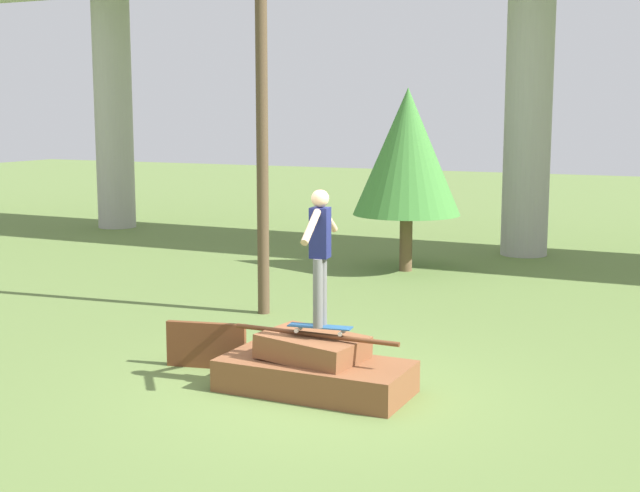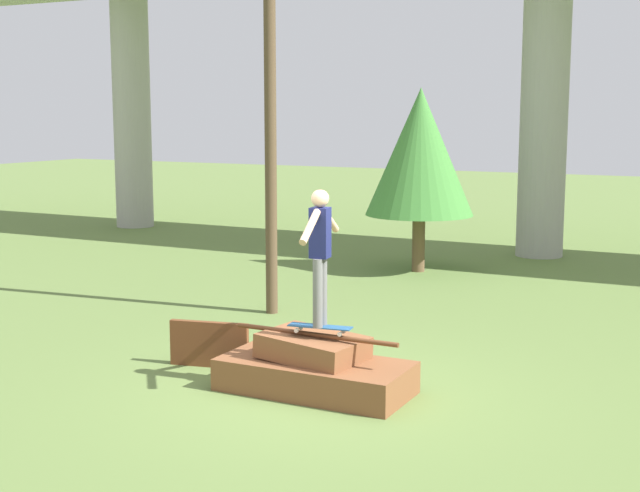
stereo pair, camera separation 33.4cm
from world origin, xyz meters
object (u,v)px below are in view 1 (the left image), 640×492
object	(u,v)px
utility_pole	(262,88)
skater	(320,247)
tree_behind_left	(407,152)
skateboard	(320,327)

from	to	relation	value
utility_pole	skater	bearing A→B (deg)	-52.31
skater	utility_pole	bearing A→B (deg)	127.69
skater	tree_behind_left	size ratio (longest dim) A/B	0.43
utility_pole	tree_behind_left	distance (m)	5.12
tree_behind_left	utility_pole	bearing A→B (deg)	-99.43
tree_behind_left	skater	bearing A→B (deg)	-77.26
tree_behind_left	skateboard	bearing A→B (deg)	-77.26
skater	tree_behind_left	xyz separation A→B (m)	(-1.90, 8.42, 0.75)
skateboard	tree_behind_left	xyz separation A→B (m)	(-1.90, 8.42, 1.74)
skateboard	skater	world-z (taller)	skater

